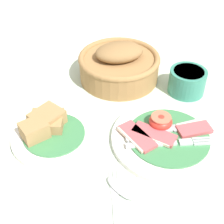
# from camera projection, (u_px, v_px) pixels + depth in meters

# --- Properties ---
(ground_plane) EXTENTS (3.00, 3.00, 0.00)m
(ground_plane) POSITION_uv_depth(u_px,v_px,m) (141.00, 140.00, 0.68)
(ground_plane) COLOR #B7CCB7
(breakfast_plate) EXTENTS (0.25, 0.25, 0.04)m
(breakfast_plate) POSITION_uv_depth(u_px,v_px,m) (167.00, 138.00, 0.67)
(breakfast_plate) COLOR silver
(breakfast_plate) RESTS_ON ground_plane
(bread_plate) EXTENTS (0.19, 0.19, 0.05)m
(bread_plate) POSITION_uv_depth(u_px,v_px,m) (50.00, 130.00, 0.68)
(bread_plate) COLOR silver
(bread_plate) RESTS_ON ground_plane
(sugar_cup) EXTENTS (0.09, 0.09, 0.06)m
(sugar_cup) POSITION_uv_depth(u_px,v_px,m) (187.00, 81.00, 0.80)
(sugar_cup) COLOR #337F6B
(sugar_cup) RESTS_ON ground_plane
(bread_basket) EXTENTS (0.22, 0.22, 0.10)m
(bread_basket) POSITION_uv_depth(u_px,v_px,m) (119.00, 65.00, 0.84)
(bread_basket) COLOR olive
(bread_basket) RESTS_ON ground_plane
(teaspoon_by_saucer) EXTENTS (0.15, 0.15, 0.01)m
(teaspoon_by_saucer) POSITION_uv_depth(u_px,v_px,m) (111.00, 180.00, 0.59)
(teaspoon_by_saucer) COLOR silver
(teaspoon_by_saucer) RESTS_ON ground_plane
(fork_on_cloth) EXTENTS (0.03, 0.19, 0.01)m
(fork_on_cloth) POSITION_uv_depth(u_px,v_px,m) (116.00, 205.00, 0.56)
(fork_on_cloth) COLOR silver
(fork_on_cloth) RESTS_ON ground_plane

